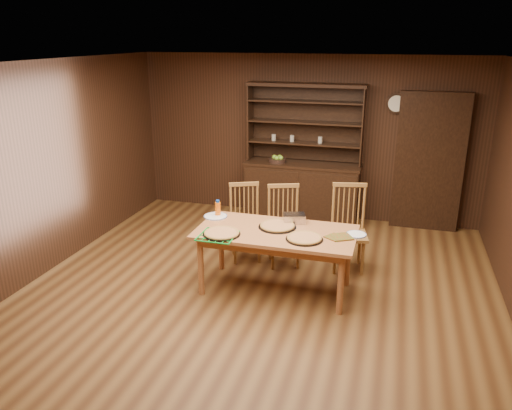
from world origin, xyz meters
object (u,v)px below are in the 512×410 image
(dining_table, at_px, (276,238))
(chair_center, at_px, (284,222))
(chair_right, at_px, (348,224))
(juice_bottle, at_px, (218,209))
(chair_left, at_px, (245,219))
(china_hutch, at_px, (302,184))

(dining_table, bearing_deg, chair_center, 96.39)
(dining_table, height_order, chair_center, chair_center)
(chair_right, relative_size, juice_bottle, 5.36)
(dining_table, xyz_separation_m, chair_center, (-0.09, 0.78, -0.11))
(dining_table, relative_size, chair_left, 1.78)
(china_hutch, relative_size, dining_table, 1.20)
(china_hutch, xyz_separation_m, chair_center, (0.08, -1.69, -0.04))
(chair_right, distance_m, juice_bottle, 1.68)
(china_hutch, xyz_separation_m, juice_bottle, (-0.64, -2.18, 0.25))
(chair_center, bearing_deg, chair_left, 157.15)
(dining_table, distance_m, juice_bottle, 0.88)
(china_hutch, relative_size, juice_bottle, 10.57)
(chair_center, xyz_separation_m, chair_right, (0.82, 0.10, 0.03))
(chair_center, distance_m, juice_bottle, 0.92)
(juice_bottle, bearing_deg, chair_right, 21.02)
(dining_table, bearing_deg, juice_bottle, 160.86)
(chair_left, bearing_deg, dining_table, -76.16)
(dining_table, distance_m, chair_right, 1.15)
(chair_left, distance_m, juice_bottle, 0.63)
(china_hutch, relative_size, chair_right, 1.97)
(chair_left, bearing_deg, chair_center, -26.39)
(chair_left, relative_size, chair_center, 0.97)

